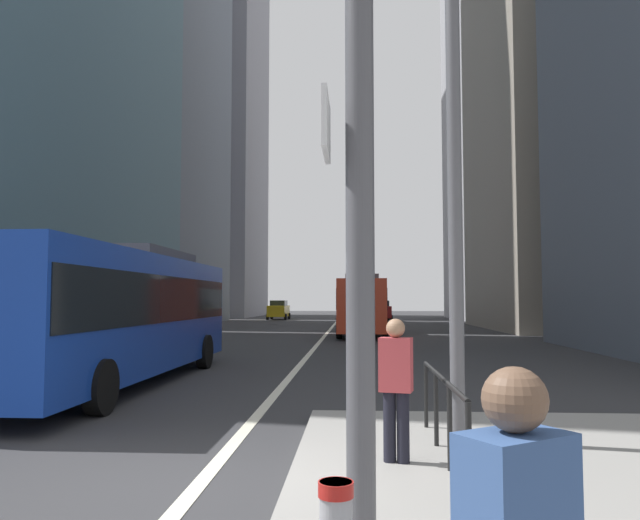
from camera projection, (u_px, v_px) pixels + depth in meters
ground_plane at (316, 346)px, 26.41m from camera, size 160.00×160.00×0.00m
lane_centre_line at (327, 333)px, 36.37m from camera, size 0.20×80.00×0.01m
office_tower_left_mid at (153, 11)px, 53.09m from camera, size 10.34×18.25×54.81m
office_tower_left_far at (212, 103)px, 75.15m from camera, size 11.69×17.31×53.03m
office_tower_right_far at (502, 87)px, 62.44m from camera, size 10.07×17.03×47.96m
city_bus_blue_oncoming at (118, 309)px, 14.60m from camera, size 2.73×11.45×3.40m
city_bus_red_receding at (363, 303)px, 34.84m from camera, size 2.89×10.65×3.40m
car_oncoming_mid at (279, 310)px, 61.45m from camera, size 2.10×4.26×1.94m
car_receding_near at (380, 311)px, 57.31m from camera, size 2.20×4.38×1.94m
car_receding_far at (375, 311)px, 56.46m from camera, size 2.17×4.64×1.94m
traffic_signal_gantry at (50, 37)px, 4.83m from camera, size 7.25×0.65×6.00m
street_lamp_post at (453, 71)px, 8.50m from camera, size 5.50×0.32×8.00m
pedestrian_railing at (442, 399)px, 7.36m from camera, size 0.06×3.50×0.98m
pedestrian_waiting at (396, 382)px, 7.15m from camera, size 0.43×0.32×1.68m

